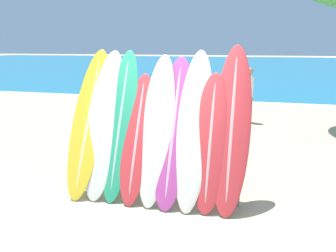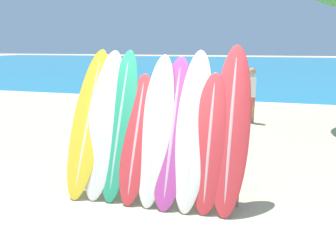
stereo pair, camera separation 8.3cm
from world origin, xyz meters
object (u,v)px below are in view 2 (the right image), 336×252
Objects in this scene: surfboard_slot_6 at (193,128)px; surfboard_slot_4 at (156,128)px; surfboard_slot_1 at (104,122)px; surfboard_slot_5 at (173,130)px; surfboard_rack at (154,166)px; person_mid_beach at (197,97)px; surfboard_slot_8 at (231,128)px; surfboard_slot_0 at (89,121)px; surfboard_slot_2 at (120,123)px; person_near_water at (251,93)px; surfboard_slot_3 at (136,137)px; surfboard_slot_7 at (210,142)px.

surfboard_slot_4 is at bearing -178.17° from surfboard_slot_6.
surfboard_slot_5 is at bearing -0.47° from surfboard_slot_1.
surfboard_rack is 0.89m from surfboard_slot_6.
surfboard_rack is at bearing 175.01° from person_mid_beach.
surfboard_slot_8 is 4.35m from person_mid_beach.
surfboard_slot_0 is 1.00× the size of surfboard_slot_2.
person_mid_beach is at bearing 79.88° from surfboard_slot_1.
surfboard_slot_8 reaches higher than surfboard_rack.
person_mid_beach is at bearing 75.94° from surfboard_slot_0.
surfboard_slot_6 reaches higher than surfboard_slot_5.
person_near_water reaches higher than surfboard_rack.
surfboard_slot_6 is at bearing -178.13° from surfboard_slot_8.
surfboard_slot_8 is (2.35, -0.01, 0.04)m from surfboard_slot_0.
surfboard_slot_4 is at bearing -177.45° from surfboard_slot_5.
person_mid_beach is (-0.43, 4.17, -0.12)m from surfboard_slot_5.
surfboard_slot_2 is 1.03× the size of surfboard_slot_4.
surfboard_slot_0 is 1.03× the size of surfboard_slot_4.
surfboard_slot_4 is at bearing 11.79° from surfboard_slot_3.
surfboard_slot_6 is (0.59, 0.02, 0.04)m from surfboard_slot_4.
surfboard_slot_8 is (2.06, 0.02, 0.05)m from surfboard_slot_1.
surfboard_slot_1 is 1.04× the size of surfboard_slot_5.
surfboard_slot_6 is at bearing -0.11° from surfboard_slot_1.
surfboard_slot_2 reaches higher than surfboard_slot_7.
surfboard_slot_2 is 0.89m from surfboard_slot_5.
surfboard_slot_0 is 1.00× the size of surfboard_slot_6.
surfboard_rack is 1.16× the size of surfboard_slot_1.
person_mid_beach is at bearing 103.47° from surfboard_slot_7.
surfboard_slot_1 is 1.77m from surfboard_slot_7.
surfboard_slot_4 is at bearing 175.29° from person_mid_beach.
surfboard_slot_4 is at bearing -178.15° from surfboard_slot_8.
surfboard_slot_1 is 4.23m from person_mid_beach.
surfboard_slot_5 is at bearing 7.56° from surfboard_slot_3.
surfboard_slot_8 is at bearing 18.90° from surfboard_slot_7.
surfboard_slot_0 is at bearing 175.58° from surfboard_rack.
surfboard_slot_2 is at bearing -179.57° from surfboard_slot_8.
surfboard_slot_0 is 1.19× the size of surfboard_slot_3.
person_near_water is (2.16, 5.77, -0.22)m from surfboard_slot_1.
surfboard_slot_5 is at bearing 172.70° from surfboard_slot_7.
person_near_water is (1.28, 5.84, 0.43)m from surfboard_rack.
surfboard_slot_2 is (0.28, 0.00, 0.00)m from surfboard_slot_1.
person_mid_beach is (-1.31, 4.15, -0.22)m from surfboard_slot_8.
person_mid_beach is (-1.02, 4.25, -0.01)m from surfboard_slot_7.
surfboard_slot_1 is at bearing -179.50° from surfboard_slot_2.
surfboard_slot_6 is at bearing -0.80° from surfboard_slot_0.
surfboard_slot_1 is at bearing 51.46° from person_near_water.
surfboard_slot_7 is (1.48, -0.09, -0.16)m from surfboard_slot_2.
person_mid_beach is (-0.75, 4.17, -0.18)m from surfboard_slot_6.
surfboard_slot_1 is 6.16m from person_near_water.
surfboard_slot_3 is (0.60, -0.09, -0.18)m from surfboard_slot_1.
surfboard_slot_1 is at bearing -4.30° from surfboard_slot_0.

